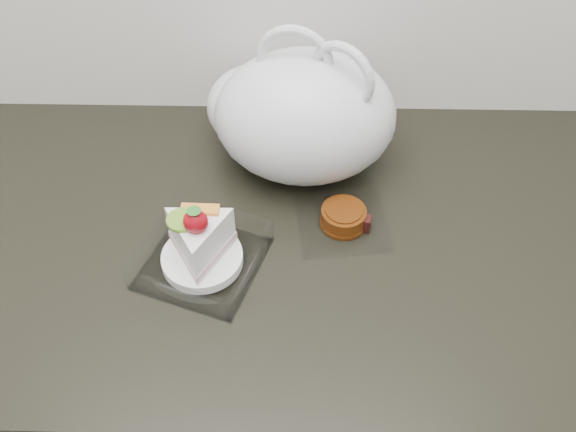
{
  "coord_description": "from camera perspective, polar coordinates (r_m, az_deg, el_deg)",
  "views": [
    {
      "loc": [
        0.12,
        1.05,
        1.63
      ],
      "look_at": [
        0.11,
        1.69,
        0.94
      ],
      "focal_mm": 40.0,
      "sensor_mm": 36.0,
      "label": 1
    }
  ],
  "objects": [
    {
      "name": "plastic_bag",
      "position": [
        1.02,
        0.66,
        9.05
      ],
      "size": [
        0.36,
        0.31,
        0.26
      ],
      "rotation": [
        0.0,
        0.0,
        -0.39
      ],
      "color": "white",
      "rests_on": "counter"
    },
    {
      "name": "counter",
      "position": [
        1.35,
        -4.84,
        -14.07
      ],
      "size": [
        2.04,
        0.64,
        0.9
      ],
      "color": "black",
      "rests_on": "ground"
    },
    {
      "name": "cake_tray",
      "position": [
        0.92,
        -7.76,
        -2.93
      ],
      "size": [
        0.2,
        0.2,
        0.13
      ],
      "rotation": [
        0.0,
        0.0,
        -0.34
      ],
      "color": "white",
      "rests_on": "counter"
    },
    {
      "name": "mooncake_wrap",
      "position": [
        0.98,
        5.01,
        -0.22
      ],
      "size": [
        0.15,
        0.14,
        0.03
      ],
      "rotation": [
        0.0,
        0.0,
        0.28
      ],
      "color": "white",
      "rests_on": "counter"
    }
  ]
}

